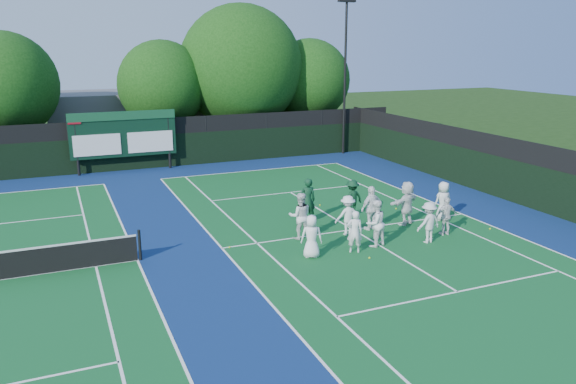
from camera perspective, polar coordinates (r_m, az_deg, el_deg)
name	(u,v)px	position (r m, az deg, el deg)	size (l,w,h in m)	color
ground	(366,237)	(22.01, 7.89, -4.59)	(120.00, 120.00, 0.00)	#18340E
court_apron	(208,250)	(20.67, -8.11, -5.89)	(34.00, 32.00, 0.01)	navy
near_court	(353,230)	(22.82, 6.61, -3.81)	(11.05, 23.85, 0.01)	#115524
back_fence	(141,147)	(34.60, -14.71, 4.48)	(34.00, 0.08, 3.00)	black
divider_fence_right	(526,177)	(27.90, 23.02, 1.40)	(0.08, 32.00, 3.00)	black
scoreboard	(123,135)	(33.93, -16.39, 5.60)	(6.00, 0.21, 3.55)	black
clubhouse	(178,117)	(42.99, -11.10, 7.49)	(18.00, 6.00, 4.00)	slate
light_pole_right	(345,59)	(38.15, 5.85, 13.27)	(1.20, 0.30, 10.12)	black
tree_b	(7,88)	(37.47, -26.67, 9.47)	(6.25, 6.25, 8.07)	black
tree_c	(164,87)	(38.09, -12.44, 10.38)	(5.72, 5.72, 7.57)	black
tree_d	(243,70)	(39.40, -4.61, 12.26)	(8.37, 8.37, 9.95)	black
tree_e	(311,82)	(41.36, 2.31, 11.11)	(5.85, 5.85, 7.69)	black
tennis_ball_0	(369,258)	(19.89, 8.27, -6.64)	(0.07, 0.07, 0.07)	#CFE81B
tennis_ball_1	(396,209)	(25.90, 10.92, -1.67)	(0.07, 0.07, 0.07)	#CFE81B
tennis_ball_2	(490,229)	(24.12, 19.84, -3.53)	(0.07, 0.07, 0.07)	#CFE81B
tennis_ball_3	(230,247)	(20.78, -5.96, -5.61)	(0.07, 0.07, 0.07)	#CFE81B
tennis_ball_4	(320,205)	(26.03, 3.27, -1.33)	(0.07, 0.07, 0.07)	#CFE81B
player_front_0	(312,236)	(19.59, 2.41, -4.53)	(0.75, 0.49, 1.54)	white
player_front_1	(355,232)	(20.16, 6.79, -4.03)	(0.57, 0.37, 1.56)	white
player_front_2	(375,223)	(20.87, 8.86, -3.15)	(0.86, 0.67, 1.77)	white
player_front_3	(429,222)	(21.67, 14.10, -3.02)	(1.02, 0.59, 1.58)	silver
player_front_4	(446,216)	(22.71, 15.77, -2.37)	(0.90, 0.37, 1.53)	silver
player_back_0	(300,216)	(21.40, 1.24, -2.45)	(0.89, 0.69, 1.82)	silver
player_back_1	(348,215)	(21.99, 6.08, -2.38)	(1.02, 0.59, 1.58)	white
player_back_2	(371,208)	(22.68, 8.48, -1.62)	(1.06, 0.44, 1.81)	white
player_back_3	(407,203)	(23.62, 11.96, -1.10)	(1.70, 0.54, 1.83)	white
player_back_4	(443,201)	(24.56, 15.48, -0.90)	(0.82, 0.53, 1.68)	silver
coach_left	(308,200)	(23.42, 2.00, -0.85)	(0.69, 0.45, 1.88)	#0E361F
coach_right	(352,198)	(24.40, 6.53, -0.62)	(1.04, 0.60, 1.61)	#0E341D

